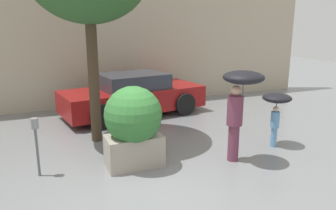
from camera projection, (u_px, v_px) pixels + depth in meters
The scene contains 7 objects.
ground_plane at pixel (143, 187), 5.91m from camera, with size 40.00×40.00×0.00m, color slate.
building_facade at pixel (82, 20), 11.03m from camera, with size 18.00×0.30×6.00m.
planter_box at pixel (133, 124), 6.59m from camera, with size 1.17×1.17×1.67m.
person_adult at pixel (240, 95), 6.67m from camera, with size 0.84×0.84×1.96m.
person_child at pixel (276, 104), 7.68m from camera, with size 0.68×0.68×1.28m.
parked_car_near at pixel (133, 95), 10.49m from camera, with size 4.71×2.57×1.34m.
parking_meter at pixel (36, 135), 6.15m from camera, with size 0.14×0.14×1.16m.
Camera 1 is at (-1.62, -5.15, 2.86)m, focal length 35.00 mm.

